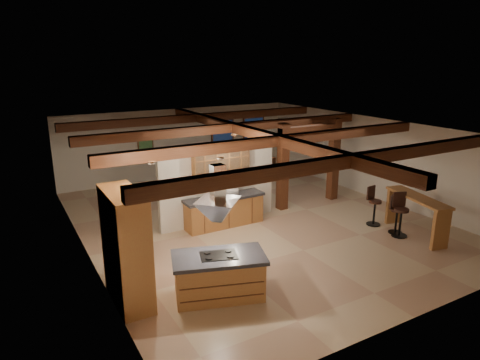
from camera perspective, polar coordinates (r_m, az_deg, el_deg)
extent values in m
plane|color=tan|center=(13.46, 1.91, -5.43)|extent=(12.00, 12.00, 0.00)
plane|color=beige|center=(18.24, -8.03, 4.88)|extent=(10.00, 0.00, 10.00)
plane|color=beige|center=(8.79, 23.26, -8.57)|extent=(10.00, 0.00, 10.00)
plane|color=beige|center=(11.30, -20.16, -2.86)|extent=(0.00, 12.00, 12.00)
plane|color=beige|center=(16.13, 17.28, 2.86)|extent=(0.00, 12.00, 12.00)
plane|color=#3A2712|center=(12.69, 2.03, 6.85)|extent=(12.00, 12.00, 0.00)
cube|color=#3C180F|center=(9.62, 14.69, 2.54)|extent=(10.00, 0.25, 0.28)
cube|color=#3C180F|center=(11.65, 5.41, 5.27)|extent=(10.00, 0.25, 0.28)
cube|color=#3C180F|center=(13.82, -0.83, 7.02)|extent=(10.00, 0.25, 0.28)
cube|color=#3C180F|center=(16.21, -5.52, 8.28)|extent=(10.00, 0.25, 0.28)
cube|color=#3C180F|center=(12.71, 2.03, 6.23)|extent=(0.28, 12.00, 0.28)
cube|color=#3C180F|center=(14.15, 5.73, 1.74)|extent=(0.30, 0.30, 2.90)
cube|color=#3C180F|center=(15.51, 12.38, 2.70)|extent=(0.30, 0.30, 2.90)
cube|color=#3C180F|center=(14.58, 9.41, 6.64)|extent=(2.50, 0.28, 0.28)
cube|color=beige|center=(13.04, -2.94, -1.03)|extent=(3.80, 0.18, 2.20)
cube|color=olive|center=(9.07, -14.94, -8.75)|extent=(0.64, 1.60, 2.40)
cube|color=silver|center=(9.15, -13.10, -8.71)|extent=(0.06, 0.62, 0.95)
cube|color=black|center=(9.08, -12.93, -7.52)|extent=(0.01, 0.50, 0.28)
cube|color=olive|center=(12.93, -2.11, -4.31)|extent=(2.40, 0.60, 0.86)
cube|color=black|center=(12.77, -2.13, -2.33)|extent=(2.50, 0.66, 0.08)
cube|color=olive|center=(12.69, -2.62, 2.01)|extent=(1.80, 0.34, 0.95)
cube|color=silver|center=(12.53, -2.24, 1.83)|extent=(1.74, 0.02, 0.90)
pyramid|color=silver|center=(8.72, -2.93, -5.45)|extent=(1.10, 1.10, 0.45)
cube|color=silver|center=(8.46, -3.00, -0.34)|extent=(0.26, 0.22, 0.73)
cube|color=#3C180F|center=(18.99, -2.34, 5.61)|extent=(1.10, 0.05, 1.70)
cube|color=black|center=(18.97, -2.30, 5.60)|extent=(0.95, 0.02, 1.55)
cube|color=#3C180F|center=(19.77, 1.79, 6.03)|extent=(1.10, 0.05, 1.70)
cube|color=black|center=(19.75, 1.84, 6.02)|extent=(0.95, 0.02, 1.55)
cube|color=#3C180F|center=(17.65, -12.52, 5.11)|extent=(0.65, 0.04, 0.85)
cube|color=#296134|center=(17.62, -12.49, 5.10)|extent=(0.55, 0.01, 0.75)
cylinder|color=silver|center=(9.04, -2.64, 2.93)|extent=(0.16, 0.16, 0.03)
cylinder|color=silver|center=(11.77, -0.84, 6.00)|extent=(0.16, 0.16, 0.03)
cylinder|color=silver|center=(8.79, -11.69, 2.23)|extent=(0.16, 0.16, 0.03)
cube|color=olive|center=(9.27, -2.81, -12.90)|extent=(2.01, 1.44, 0.87)
cube|color=black|center=(9.05, -2.85, -10.26)|extent=(2.17, 1.59, 0.08)
cube|color=black|center=(9.03, -2.86, -10.00)|extent=(0.88, 0.72, 0.02)
imported|color=#432110|center=(15.74, -4.91, -1.14)|extent=(1.83, 1.27, 0.59)
imported|color=black|center=(19.32, 0.78, 2.15)|extent=(2.08, 0.93, 0.59)
imported|color=silver|center=(12.82, -1.29, -1.51)|extent=(0.47, 0.36, 0.23)
cube|color=olive|center=(13.02, 22.64, -2.19)|extent=(1.04, 2.28, 0.07)
cube|color=olive|center=(12.50, 25.21, -6.02)|extent=(0.51, 0.22, 1.10)
cube|color=olive|center=(13.93, 19.85, -3.24)|extent=(0.51, 0.22, 1.10)
cube|color=#3C180F|center=(19.48, 3.86, 2.19)|extent=(0.58, 0.58, 0.57)
cylinder|color=black|center=(19.40, 3.88, 3.23)|extent=(0.06, 0.06, 0.16)
cone|color=#FFD599|center=(19.36, 3.89, 3.68)|extent=(0.28, 0.28, 0.18)
cylinder|color=black|center=(12.87, 20.75, -3.76)|extent=(0.40, 0.40, 0.08)
cube|color=black|center=(12.94, 20.49, -2.43)|extent=(0.36, 0.19, 0.44)
cylinder|color=black|center=(13.00, 20.58, -5.41)|extent=(0.07, 0.07, 0.77)
cylinder|color=black|center=(13.13, 20.42, -6.94)|extent=(0.44, 0.44, 0.03)
cylinder|color=black|center=(13.09, 20.24, -3.77)|extent=(0.36, 0.36, 0.07)
cube|color=black|center=(13.05, 19.63, -2.70)|extent=(0.32, 0.18, 0.39)
cylinder|color=black|center=(13.20, 20.10, -5.22)|extent=(0.06, 0.06, 0.69)
cylinder|color=black|center=(13.32, 19.96, -6.57)|extent=(0.39, 0.39, 0.03)
cylinder|color=black|center=(13.50, 17.59, -2.75)|extent=(0.37, 0.37, 0.07)
cube|color=black|center=(13.52, 17.07, -1.61)|extent=(0.36, 0.09, 0.42)
cylinder|color=black|center=(13.62, 17.46, -4.25)|extent=(0.06, 0.06, 0.73)
cylinder|color=black|center=(13.74, 17.34, -5.63)|extent=(0.42, 0.42, 0.03)
cube|color=#3C180F|center=(14.99, -6.58, -1.65)|extent=(0.43, 0.43, 0.05)
cube|color=#3C180F|center=(15.06, -6.79, -0.25)|extent=(0.38, 0.11, 0.67)
cylinder|color=#3C180F|center=(14.88, -6.98, -2.66)|extent=(0.04, 0.04, 0.37)
cylinder|color=#3C180F|center=(14.95, -5.85, -2.53)|extent=(0.04, 0.04, 0.37)
cylinder|color=#3C180F|center=(15.16, -7.24, -2.31)|extent=(0.04, 0.04, 0.37)
cylinder|color=#3C180F|center=(15.22, -6.14, -2.19)|extent=(0.04, 0.04, 0.37)
cube|color=#3C180F|center=(16.15, -7.64, -0.39)|extent=(0.43, 0.43, 0.05)
cube|color=#3C180F|center=(15.88, -7.53, 0.57)|extent=(0.38, 0.11, 0.67)
cylinder|color=#3C180F|center=(16.38, -7.21, -0.92)|extent=(0.04, 0.04, 0.37)
cylinder|color=#3C180F|center=(16.32, -8.25, -1.02)|extent=(0.04, 0.04, 0.37)
cylinder|color=#3C180F|center=(16.10, -6.97, -1.21)|extent=(0.04, 0.04, 0.37)
cylinder|color=#3C180F|center=(16.04, -8.02, -1.32)|extent=(0.04, 0.04, 0.37)
cube|color=#3C180F|center=(15.14, -4.29, -1.41)|extent=(0.43, 0.43, 0.05)
cube|color=#3C180F|center=(15.21, -4.51, -0.03)|extent=(0.38, 0.11, 0.67)
cylinder|color=#3C180F|center=(15.02, -4.67, -2.41)|extent=(0.04, 0.04, 0.37)
cylinder|color=#3C180F|center=(15.10, -3.56, -2.28)|extent=(0.04, 0.04, 0.37)
cylinder|color=#3C180F|center=(15.30, -4.97, -2.07)|extent=(0.04, 0.04, 0.37)
cylinder|color=#3C180F|center=(15.38, -3.89, -1.95)|extent=(0.04, 0.04, 0.37)
cube|color=#3C180F|center=(16.29, -5.51, -0.18)|extent=(0.43, 0.43, 0.05)
cube|color=#3C180F|center=(16.02, -5.36, 0.78)|extent=(0.38, 0.11, 0.67)
cylinder|color=#3C180F|center=(16.52, -5.11, -0.70)|extent=(0.04, 0.04, 0.37)
cylinder|color=#3C180F|center=(16.45, -6.13, -0.81)|extent=(0.04, 0.04, 0.37)
cylinder|color=#3C180F|center=(16.24, -4.83, -0.99)|extent=(0.04, 0.04, 0.37)
cylinder|color=#3C180F|center=(16.17, -5.86, -1.10)|extent=(0.04, 0.04, 0.37)
cube|color=#3C180F|center=(15.31, -2.05, -1.17)|extent=(0.43, 0.43, 0.05)
cube|color=#3C180F|center=(15.39, -2.28, 0.19)|extent=(0.38, 0.11, 0.67)
cylinder|color=#3C180F|center=(15.19, -2.41, -2.16)|extent=(0.04, 0.04, 0.37)
cylinder|color=#3C180F|center=(15.28, -1.33, -2.03)|extent=(0.04, 0.04, 0.37)
cylinder|color=#3C180F|center=(15.47, -2.75, -1.83)|extent=(0.04, 0.04, 0.37)
cylinder|color=#3C180F|center=(15.55, -1.69, -1.71)|extent=(0.04, 0.04, 0.37)
cube|color=#3C180F|center=(16.45, -3.41, 0.03)|extent=(0.43, 0.43, 0.05)
cube|color=#3C180F|center=(16.19, -3.24, 0.98)|extent=(0.38, 0.11, 0.67)
cylinder|color=#3C180F|center=(16.69, -3.05, -0.49)|extent=(0.04, 0.04, 0.37)
cylinder|color=#3C180F|center=(16.61, -4.05, -0.59)|extent=(0.04, 0.04, 0.37)
cylinder|color=#3C180F|center=(16.41, -2.74, -0.77)|extent=(0.04, 0.04, 0.37)
cylinder|color=#3C180F|center=(16.33, -3.75, -0.88)|extent=(0.04, 0.04, 0.37)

